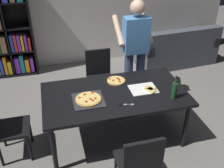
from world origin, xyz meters
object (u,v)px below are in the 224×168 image
Objects in this scene: dining_table at (115,97)px; chair_left_end at (4,124)px; chair_near_camera at (139,162)px; pepperoni_pizza_on_tray at (88,99)px; kitchen_scissors at (123,104)px; chair_far_side at (100,73)px; person_serving_pizza at (135,49)px; wine_bottle at (175,90)px; couch at (175,50)px; second_pizza_plain at (116,81)px.

chair_left_end reaches higher than dining_table.
chair_left_end is (-1.43, 1.00, 0.00)m from chair_near_camera.
pepperoni_pizza_on_tray is 1.96× the size of kitchen_scissors.
chair_near_camera is 1.00× the size of chair_far_side.
person_serving_pizza is at bearing 21.56° from chair_left_end.
chair_far_side is 1.00× the size of chair_left_end.
dining_table is 0.78m from wine_bottle.
couch is 4.53× the size of pepperoni_pizza_on_tray.
chair_left_end reaches higher than pepperoni_pizza_on_tray.
person_serving_pizza reaches higher than couch.
chair_far_side is 1.51m from wine_bottle.
chair_left_end is 2.17m from person_serving_pizza.
chair_left_end is (-1.43, 0.00, -0.17)m from dining_table.
pepperoni_pizza_on_tray is at bearing -108.83° from chair_far_side.
pepperoni_pizza_on_tray is 0.44m from kitchen_scissors.
dining_table is 2.10× the size of chair_far_side.
chair_far_side is 0.76m from second_pizza_plain.
pepperoni_pizza_on_tray is 1.51× the size of second_pizza_plain.
chair_near_camera reaches higher than second_pizza_plain.
pepperoni_pizza_on_tray is (-0.90, -0.86, -0.23)m from person_serving_pizza.
chair_near_camera is at bearing -106.75° from person_serving_pizza.
chair_far_side is 3.49× the size of second_pizza_plain.
chair_far_side reaches higher than pepperoni_pizza_on_tray.
couch is 6.83× the size of second_pizza_plain.
person_serving_pizza is at bearing 43.60° from pepperoni_pizza_on_tray.
couch is 5.57× the size of wine_bottle.
chair_far_side is 1.30m from kitchen_scissors.
couch is 8.87× the size of kitchen_scissors.
wine_bottle is (-1.21, -2.28, 0.57)m from couch.
wine_bottle is (0.17, -1.07, -0.13)m from person_serving_pizza.
pepperoni_pizza_on_tray is at bearing -137.69° from couch.
kitchen_scissors is 0.57m from second_pizza_plain.
chair_near_camera is 3.49× the size of second_pizza_plain.
wine_bottle is at bearing -11.34° from pepperoni_pizza_on_tray.
chair_far_side is at bearing 34.85° from chair_left_end.
chair_near_camera is 4.53× the size of kitchen_scissors.
chair_near_camera is 0.51× the size of person_serving_pizza.
second_pizza_plain is (0.09, 1.28, 0.25)m from chair_near_camera.
dining_table is at bearing -108.28° from second_pizza_plain.
wine_bottle is at bearing -61.57° from chair_far_side.
kitchen_scissors is (-0.51, -1.06, -0.24)m from person_serving_pizza.
dining_table is at bearing -90.00° from chair_far_side.
person_serving_pizza is 6.79× the size of second_pizza_plain.
chair_far_side is at bearing -152.54° from couch.
wine_bottle reaches higher than second_pizza_plain.
person_serving_pizza is 1.20m from kitchen_scissors.
chair_far_side is 1.74m from chair_left_end.
chair_far_side is at bearing 118.43° from wine_bottle.
person_serving_pizza reaches higher than wine_bottle.
pepperoni_pizza_on_tray is at bearing 168.66° from wine_bottle.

